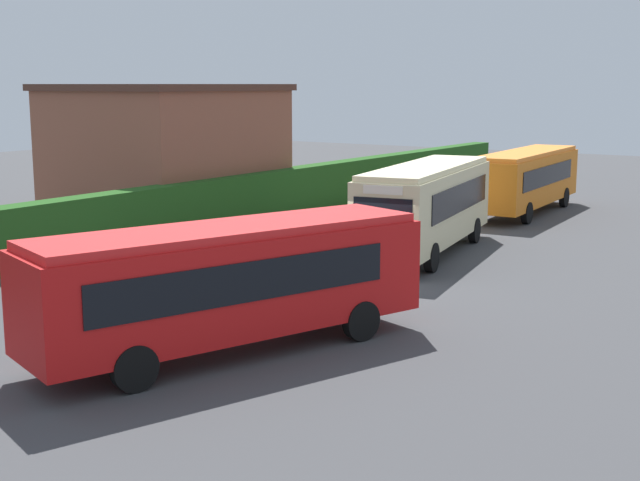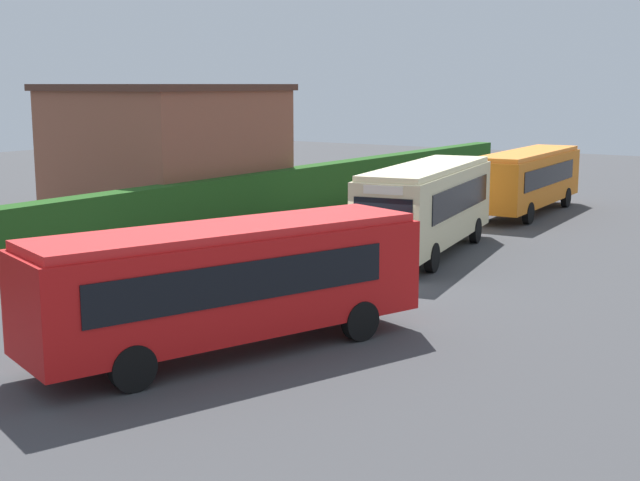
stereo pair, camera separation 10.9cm
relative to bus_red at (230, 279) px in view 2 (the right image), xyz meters
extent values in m
plane|color=#424244|center=(7.85, 1.01, -1.75)|extent=(111.90, 111.90, 0.00)
cube|color=red|center=(-0.01, 0.00, -0.07)|extent=(9.99, 5.55, 2.26)
cube|color=red|center=(-0.01, 0.00, 1.16)|extent=(9.65, 5.27, 0.20)
cube|color=black|center=(0.13, 1.29, 0.20)|extent=(7.17, 2.54, 0.90)
cube|color=black|center=(-0.70, -1.09, 0.20)|extent=(7.17, 2.54, 0.90)
cube|color=black|center=(4.59, -1.61, 0.20)|extent=(0.71, 1.94, 0.95)
cube|color=silver|center=(4.59, -1.61, 0.88)|extent=(0.49, 1.30, 0.28)
cylinder|color=black|center=(3.21, 0.09, -1.25)|extent=(1.04, 0.59, 1.00)
cylinder|color=black|center=(2.46, -2.07, -1.25)|extent=(1.04, 0.59, 1.00)
cylinder|color=black|center=(-2.47, 2.07, -1.25)|extent=(1.04, 0.59, 1.00)
cylinder|color=black|center=(-3.23, -0.08, -1.25)|extent=(1.04, 0.59, 1.00)
sphere|color=silver|center=(4.83, -0.97, -0.85)|extent=(0.22, 0.22, 0.22)
sphere|color=silver|center=(4.38, -2.26, -0.85)|extent=(0.22, 0.22, 0.22)
cube|color=beige|center=(13.32, 1.65, 0.08)|extent=(9.95, 4.06, 2.55)
cube|color=#F8E8B2|center=(13.32, 1.65, 1.46)|extent=(9.63, 3.82, 0.20)
cube|color=black|center=(13.83, 0.50, 0.39)|extent=(7.44, 1.36, 1.02)
cube|color=black|center=(13.40, 2.90, 0.39)|extent=(7.44, 1.36, 1.02)
cube|color=black|center=(8.54, 0.80, 0.39)|extent=(0.38, 1.95, 1.07)
cube|color=silver|center=(8.54, 0.80, 1.18)|extent=(0.27, 1.31, 0.28)
cylinder|color=black|center=(10.56, 0.03, -1.25)|extent=(1.03, 0.45, 1.00)
cylinder|color=black|center=(10.17, 2.21, -1.25)|extent=(1.03, 0.45, 1.00)
cylinder|color=black|center=(16.47, 1.08, -1.25)|extent=(1.03, 0.45, 1.00)
cylinder|color=black|center=(16.08, 3.26, -1.25)|extent=(1.03, 0.45, 1.00)
sphere|color=silver|center=(8.64, 0.14, -0.85)|extent=(0.22, 0.22, 0.22)
sphere|color=silver|center=(8.41, 1.45, -0.85)|extent=(0.22, 0.22, 0.22)
cube|color=orange|center=(25.26, 2.27, -0.05)|extent=(10.39, 2.92, 2.29)
cube|color=orange|center=(25.26, 2.27, 1.19)|extent=(10.07, 2.72, 0.20)
cube|color=black|center=(24.89, 3.43, 0.22)|extent=(8.00, 0.51, 0.92)
cube|color=black|center=(25.03, 1.08, 0.22)|extent=(8.00, 0.51, 0.92)
cube|color=black|center=(30.40, 2.58, 0.22)|extent=(0.15, 1.90, 0.96)
cube|color=silver|center=(30.40, 2.58, 0.91)|extent=(0.12, 1.27, 0.28)
cylinder|color=black|center=(28.38, 3.52, -1.25)|extent=(1.01, 0.34, 1.00)
cylinder|color=black|center=(28.50, 1.41, -1.25)|extent=(1.01, 0.34, 1.00)
cylinder|color=black|center=(22.02, 3.14, -1.25)|extent=(1.01, 0.34, 1.00)
cylinder|color=black|center=(22.15, 1.03, -1.25)|extent=(1.01, 0.34, 1.00)
sphere|color=silver|center=(30.38, 3.22, -0.85)|extent=(0.22, 0.22, 0.22)
sphere|color=silver|center=(30.46, 1.94, -0.85)|extent=(0.22, 0.22, 0.22)
cube|color=olive|center=(12.70, 4.43, -1.34)|extent=(0.37, 0.37, 0.83)
cube|color=maroon|center=(12.70, 4.43, -0.56)|extent=(0.49, 0.50, 0.72)
sphere|color=brown|center=(12.70, 4.43, -0.09)|extent=(0.23, 0.23, 0.23)
cube|color=silver|center=(13.83, 4.17, -1.31)|extent=(0.32, 0.33, 0.88)
cube|color=black|center=(13.83, 4.17, -0.49)|extent=(0.40, 0.46, 0.77)
sphere|color=brown|center=(13.83, 4.17, 0.02)|extent=(0.24, 0.24, 0.24)
cube|color=olive|center=(26.60, 5.86, -1.33)|extent=(0.34, 0.30, 0.83)
cube|color=#4C6B47|center=(26.60, 5.86, -0.56)|extent=(0.51, 0.36, 0.72)
sphere|color=tan|center=(26.60, 5.86, -0.08)|extent=(0.23, 0.23, 0.23)
cube|color=#23541B|center=(7.85, 11.72, -0.64)|extent=(67.95, 1.05, 2.22)
cube|color=brown|center=(14.72, 15.89, 1.21)|extent=(9.04, 7.95, 5.92)
cube|color=#4C2D23|center=(14.72, 15.89, 4.32)|extent=(9.40, 8.26, 0.30)
camera|label=1|loc=(-15.29, -12.66, 4.46)|focal=48.85mm
camera|label=2|loc=(-15.23, -12.75, 4.46)|focal=48.85mm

